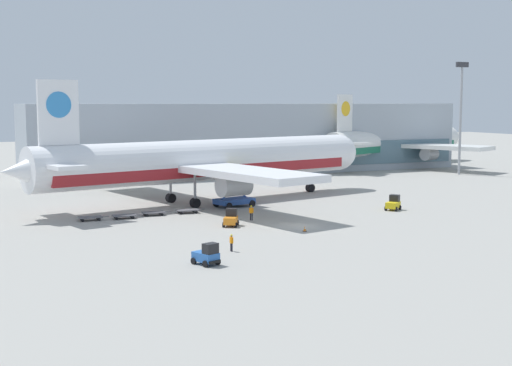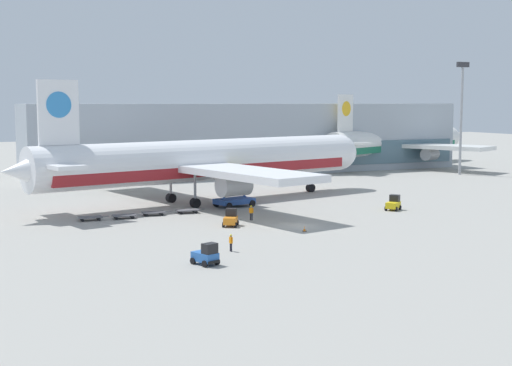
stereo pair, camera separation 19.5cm
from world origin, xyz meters
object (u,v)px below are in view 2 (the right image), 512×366
object	(u,v)px
baggage_tug_far	(394,204)
ground_crew_near	(251,211)
baggage_dolly_second	(124,216)
baggage_dolly_trail	(188,210)
traffic_cone_near	(304,229)
light_mast	(461,109)
baggage_tug_mid	(231,219)
baggage_dolly_lead	(90,217)
ground_crew_far	(231,241)
baggage_dolly_third	(154,213)
baggage_tug_foreground	(206,255)
airplane_main	(203,162)
scissor_lift_loader	(234,194)
airplane_distant	(396,142)

from	to	relation	value
baggage_tug_far	ground_crew_near	xyz separation A→B (m)	(-20.58, 0.32, 0.21)
baggage_dolly_second	ground_crew_near	xyz separation A→B (m)	(13.78, -7.56, 0.69)
baggage_dolly_trail	traffic_cone_near	xyz separation A→B (m)	(7.53, -17.73, -0.09)
light_mast	baggage_tug_far	world-z (taller)	light_mast
baggage_tug_mid	baggage_dolly_lead	world-z (taller)	baggage_tug_mid
ground_crew_far	baggage_dolly_third	bearing A→B (deg)	-5.22
baggage_tug_foreground	ground_crew_far	size ratio (longest dim) A/B	1.65
airplane_main	baggage_tug_far	xyz separation A→B (m)	(20.70, -16.89, -4.96)
light_mast	scissor_lift_loader	bearing A→B (deg)	-159.19
ground_crew_near	baggage_tug_mid	bearing A→B (deg)	-111.03
light_mast	ground_crew_near	size ratio (longest dim) A/B	12.11
baggage_dolly_third	baggage_dolly_trail	distance (m)	4.54
light_mast	baggage_dolly_trail	distance (m)	71.01
baggage_dolly_trail	baggage_dolly_third	bearing A→B (deg)	-176.68
baggage_dolly_third	ground_crew_near	xyz separation A→B (m)	(9.77, -8.42, 0.69)
airplane_main	baggage_dolly_trail	bearing A→B (deg)	-135.22
baggage_dolly_trail	airplane_main	bearing A→B (deg)	61.28
baggage_dolly_third	traffic_cone_near	xyz separation A→B (m)	(12.08, -17.73, -0.09)
baggage_dolly_lead	baggage_dolly_trail	world-z (taller)	same
baggage_tug_far	baggage_dolly_trail	size ratio (longest dim) A/B	0.75
baggage_dolly_trail	ground_crew_near	distance (m)	9.93
baggage_tug_far	ground_crew_far	world-z (taller)	baggage_tug_far
baggage_dolly_third	airplane_distant	bearing A→B (deg)	36.41
airplane_main	traffic_cone_near	xyz separation A→B (m)	(2.43, -25.88, -5.54)
baggage_dolly_second	baggage_dolly_trail	bearing A→B (deg)	9.07
airplane_main	baggage_dolly_lead	xyz separation A→B (m)	(-17.72, -8.69, -5.45)
airplane_distant	baggage_dolly_third	size ratio (longest dim) A/B	13.58
airplane_distant	ground_crew_far	size ratio (longest dim) A/B	30.27
ground_crew_far	ground_crew_near	bearing A→B (deg)	-36.78
baggage_tug_foreground	baggage_dolly_third	bearing A→B (deg)	153.15
light_mast	baggage_dolly_lead	xyz separation A→B (m)	(-77.99, -25.31, -12.46)
baggage_tug_foreground	baggage_dolly_third	xyz separation A→B (m)	(3.58, 28.56, -0.49)
ground_crew_far	baggage_tug_far	bearing A→B (deg)	-69.10
baggage_dolly_third	ground_crew_near	bearing A→B (deg)	-37.39
baggage_dolly_third	baggage_dolly_trail	world-z (taller)	same
baggage_dolly_trail	traffic_cone_near	bearing A→B (deg)	-63.61
baggage_dolly_trail	ground_crew_far	xyz separation A→B (m)	(-3.98, -24.22, 0.59)
scissor_lift_loader	baggage_tug_foreground	bearing A→B (deg)	-129.91
baggage_tug_mid	baggage_tug_foreground	bearing A→B (deg)	-177.92
baggage_tug_foreground	baggage_tug_mid	size ratio (longest dim) A/B	0.98
baggage_tug_mid	light_mast	bearing A→B (deg)	-29.91
baggage_tug_mid	baggage_dolly_second	bearing A→B (deg)	74.95
baggage_tug_far	traffic_cone_near	size ratio (longest dim) A/B	4.55
baggage_tug_far	traffic_cone_near	world-z (taller)	baggage_tug_far
baggage_dolly_second	ground_crew_far	size ratio (longest dim) A/B	2.23
baggage_tug_far	airplane_distant	bearing A→B (deg)	17.75
baggage_dolly_second	ground_crew_near	world-z (taller)	ground_crew_near
baggage_tug_foreground	baggage_dolly_trail	world-z (taller)	baggage_tug_foreground
scissor_lift_loader	baggage_dolly_trail	xyz separation A→B (m)	(-7.72, -2.85, -1.42)
baggage_tug_foreground	traffic_cone_near	xyz separation A→B (m)	(15.66, 10.83, -0.58)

